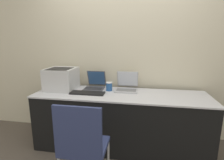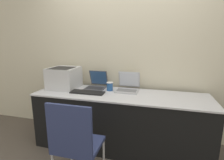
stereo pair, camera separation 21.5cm
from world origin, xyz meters
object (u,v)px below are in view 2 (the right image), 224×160
at_px(laptop_right, 128,86).
at_px(chair, 75,140).
at_px(coffee_cup, 110,86).
at_px(printer, 64,77).
at_px(external_keyboard, 87,92).
at_px(laptop_left, 96,84).

height_order(laptop_right, chair, laptop_right).
bearing_deg(chair, coffee_cup, 84.74).
distance_m(printer, chair, 1.18).
bearing_deg(coffee_cup, laptop_right, 18.62).
bearing_deg(coffee_cup, external_keyboard, -142.81).
bearing_deg(coffee_cup, printer, -176.74).
bearing_deg(printer, chair, -55.62).
distance_m(printer, external_keyboard, 0.50).
bearing_deg(chair, external_keyboard, 103.31).
distance_m(laptop_right, external_keyboard, 0.59).
relative_size(laptop_left, external_keyboard, 0.74).
relative_size(external_keyboard, chair, 0.50).
height_order(printer, laptop_right, printer).
xyz_separation_m(laptop_left, laptop_right, (0.48, 0.00, 0.00)).
relative_size(laptop_right, coffee_cup, 2.88).
height_order(printer, external_keyboard, printer).
distance_m(external_keyboard, chair, 0.81).
xyz_separation_m(laptop_left, chair, (0.15, -1.03, -0.30)).
height_order(coffee_cup, chair, chair).
bearing_deg(chair, printer, 124.38).
height_order(printer, laptop_left, printer).
distance_m(external_keyboard, coffee_cup, 0.34).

